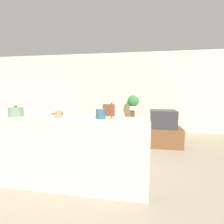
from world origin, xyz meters
name	(u,v)px	position (x,y,z in m)	size (l,w,h in m)	color
ground_plane	(67,171)	(0.00, 0.00, 0.00)	(14.00, 14.00, 0.00)	tan
wall_back	(106,92)	(0.00, 3.43, 1.35)	(9.00, 0.06, 2.70)	beige
couch	(58,135)	(-0.86, 1.39, 0.27)	(0.99, 1.73, 0.75)	#476B3D
tv_stand	(163,137)	(1.82, 1.76, 0.24)	(0.94, 0.60, 0.49)	brown
television	(163,119)	(1.82, 1.76, 0.71)	(0.65, 0.53, 0.44)	#333338
wooden_chair	(108,118)	(0.23, 2.63, 0.53)	(0.44, 0.44, 0.98)	brown
plant_stand	(133,121)	(0.99, 3.10, 0.38)	(0.13, 0.13, 0.76)	brown
potted_plant	(133,102)	(0.99, 3.10, 1.02)	(0.39, 0.39, 0.50)	white
foreground_counter	(54,152)	(0.00, -0.44, 0.52)	(2.80, 0.44, 1.04)	beige
decorative_bowl	(16,112)	(-0.59, -0.44, 1.11)	(0.21, 0.21, 0.18)	gray
candle_jar	(58,114)	(0.10, -0.44, 1.09)	(0.10, 0.10, 0.09)	#C6844C
candlestick	(112,114)	(0.88, -0.44, 1.11)	(0.07, 0.07, 0.22)	#B7933D
coffee_tin	(101,114)	(0.73, -0.44, 1.11)	(0.13, 0.13, 0.13)	#335B75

